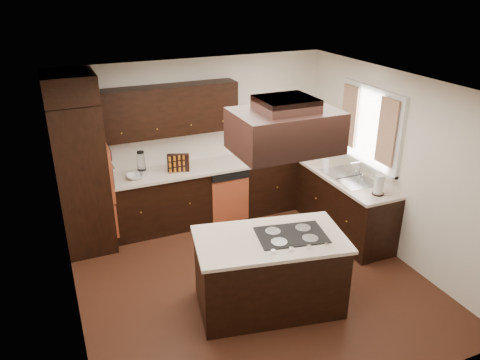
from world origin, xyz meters
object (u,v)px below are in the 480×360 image
(range_hood, at_px, (285,131))
(spice_rack, at_px, (178,163))
(oven_column, at_px, (82,178))
(island, at_px, (269,274))

(range_hood, distance_m, spice_rack, 2.60)
(oven_column, bearing_deg, spice_rack, 1.73)
(island, xyz_separation_m, range_hood, (0.12, -0.03, 1.72))
(range_hood, relative_size, spice_rack, 3.27)
(oven_column, height_order, spice_rack, oven_column)
(oven_column, relative_size, range_hood, 2.02)
(oven_column, bearing_deg, range_hood, -50.26)
(island, relative_size, spice_rack, 5.05)
(island, relative_size, range_hood, 1.54)
(spice_rack, bearing_deg, island, -61.01)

